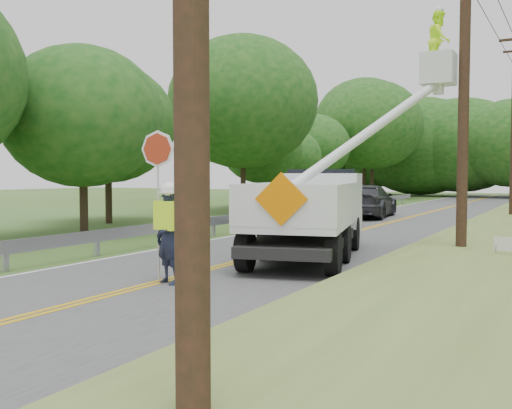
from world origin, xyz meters
The scene contains 12 objects.
ground centered at (0.00, 0.00, 0.00)m, with size 140.00×140.00×0.00m, color #3D541A.
road centered at (0.00, 14.00, 0.01)m, with size 7.20×96.00×0.03m.
guardrail centered at (-4.02, 14.91, 0.55)m, with size 0.18×48.00×0.77m.
utility_poles centered at (5.00, 17.02, 5.27)m, with size 1.60×43.30×10.00m.
treeline_left centered at (-10.31, 31.68, 6.30)m, with size 11.66×54.85×12.07m.
treeline_horizon centered at (0.96, 56.07, 5.50)m, with size 57.39×14.27×11.35m.
flagger centered at (0.31, 1.69, 1.18)m, with size 1.24×0.65×3.27m.
bucket_truck centered at (1.34, 7.67, 1.59)m, with size 5.41×7.51×6.97m.
suv_silver centered at (-2.10, 14.53, 0.76)m, with size 2.46×5.34×1.48m, color silver.
suv_darkgrey centered at (-2.06, 22.05, 0.91)m, with size 2.48×6.11×1.77m, color #313238.
stop_sign_permanent centered at (-4.83, 18.25, 1.41)m, with size 0.44×0.18×2.18m.
yard_sign centered at (6.25, 7.87, 0.53)m, with size 0.51×0.11×0.74m.
Camera 1 is at (7.77, -7.85, 2.33)m, focal length 39.90 mm.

